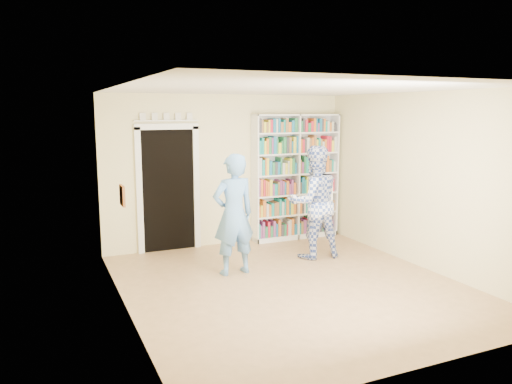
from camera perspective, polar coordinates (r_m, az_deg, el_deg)
floor at (r=7.10m, az=4.12°, el=-10.62°), size 5.00×5.00×0.00m
ceiling at (r=6.69m, az=4.39°, el=11.70°), size 5.00×5.00×0.00m
wall_back at (r=9.02m, az=-3.28°, el=2.49°), size 4.50×0.00×4.50m
wall_left at (r=6.05m, az=-14.90°, el=-1.17°), size 0.00×5.00×5.00m
wall_right at (r=8.07m, az=18.48°, el=1.22°), size 0.00×5.00×5.00m
bookshelf at (r=9.45m, az=4.54°, el=1.79°), size 1.71×0.32×2.35m
doorway at (r=8.70m, az=-10.01°, el=0.98°), size 1.10×0.08×2.43m
wall_art at (r=6.24m, az=-15.03°, el=-0.40°), size 0.03×0.25×0.25m
man_blue at (r=7.36m, az=-2.58°, el=-2.59°), size 0.69×0.48×1.80m
man_plaid at (r=8.24m, az=6.62°, el=-1.17°), size 0.97×0.79×1.86m
paper_sheet at (r=8.15m, az=8.27°, el=-0.29°), size 0.21×0.08×0.32m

